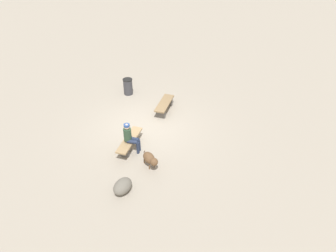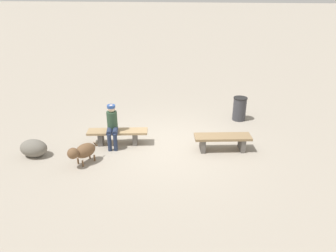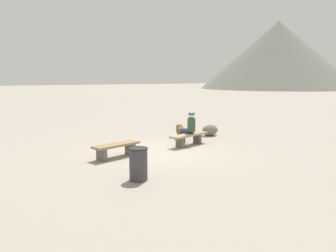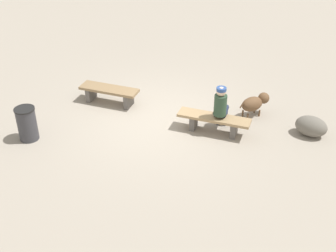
{
  "view_description": "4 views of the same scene",
  "coord_description": "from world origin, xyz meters",
  "px_view_note": "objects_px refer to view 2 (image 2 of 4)",
  "views": [
    {
      "loc": [
        9.27,
        6.16,
        7.9
      ],
      "look_at": [
        0.44,
        1.36,
        0.83
      ],
      "focal_mm": 34.46,
      "sensor_mm": 36.0,
      "label": 1
    },
    {
      "loc": [
        -1.39,
        7.95,
        4.15
      ],
      "look_at": [
        -0.12,
        0.63,
        0.87
      ],
      "focal_mm": 33.23,
      "sensor_mm": 36.0,
      "label": 2
    },
    {
      "loc": [
        -5.78,
        -8.85,
        2.46
      ],
      "look_at": [
        0.47,
        0.19,
        0.81
      ],
      "focal_mm": 34.25,
      "sensor_mm": 36.0,
      "label": 3
    },
    {
      "loc": [
        5.11,
        -7.89,
        5.67
      ],
      "look_at": [
        0.96,
        -1.09,
        0.71
      ],
      "focal_mm": 47.07,
      "sensor_mm": 36.0,
      "label": 4
    }
  ],
  "objects_px": {
    "dog": "(83,151)",
    "trash_bin": "(239,109)",
    "seated_person": "(112,123)",
    "bench_left": "(222,140)",
    "bench_right": "(118,134)",
    "boulder": "(34,148)"
  },
  "relations": [
    {
      "from": "dog",
      "to": "trash_bin",
      "type": "relative_size",
      "value": 1.0
    },
    {
      "from": "bench_left",
      "to": "seated_person",
      "type": "distance_m",
      "value": 3.12
    },
    {
      "from": "trash_bin",
      "to": "boulder",
      "type": "relative_size",
      "value": 1.08
    },
    {
      "from": "seated_person",
      "to": "trash_bin",
      "type": "distance_m",
      "value": 4.47
    },
    {
      "from": "bench_left",
      "to": "bench_right",
      "type": "xyz_separation_m",
      "value": [
        2.98,
        0.14,
        0.0
      ]
    },
    {
      "from": "dog",
      "to": "boulder",
      "type": "xyz_separation_m",
      "value": [
        1.48,
        -0.16,
        -0.13
      ]
    },
    {
      "from": "seated_person",
      "to": "trash_bin",
      "type": "relative_size",
      "value": 1.51
    },
    {
      "from": "trash_bin",
      "to": "seated_person",
      "type": "bearing_deg",
      "value": 35.64
    },
    {
      "from": "dog",
      "to": "trash_bin",
      "type": "bearing_deg",
      "value": 161.57
    },
    {
      "from": "bench_left",
      "to": "trash_bin",
      "type": "xyz_separation_m",
      "value": [
        -0.54,
        -2.34,
        0.09
      ]
    },
    {
      "from": "trash_bin",
      "to": "boulder",
      "type": "xyz_separation_m",
      "value": [
        5.53,
        3.55,
        -0.16
      ]
    },
    {
      "from": "bench_left",
      "to": "dog",
      "type": "xyz_separation_m",
      "value": [
        3.51,
        1.37,
        0.05
      ]
    },
    {
      "from": "bench_left",
      "to": "bench_right",
      "type": "distance_m",
      "value": 2.99
    },
    {
      "from": "bench_right",
      "to": "dog",
      "type": "relative_size",
      "value": 2.18
    },
    {
      "from": "seated_person",
      "to": "bench_right",
      "type": "bearing_deg",
      "value": -145.57
    },
    {
      "from": "bench_right",
      "to": "trash_bin",
      "type": "bearing_deg",
      "value": -156.34
    },
    {
      "from": "bench_right",
      "to": "seated_person",
      "type": "bearing_deg",
      "value": 38.25
    },
    {
      "from": "bench_right",
      "to": "dog",
      "type": "distance_m",
      "value": 1.34
    },
    {
      "from": "seated_person",
      "to": "dog",
      "type": "distance_m",
      "value": 1.24
    },
    {
      "from": "boulder",
      "to": "dog",
      "type": "bearing_deg",
      "value": 173.84
    },
    {
      "from": "bench_right",
      "to": "boulder",
      "type": "distance_m",
      "value": 2.27
    },
    {
      "from": "bench_left",
      "to": "trash_bin",
      "type": "relative_size",
      "value": 2.01
    }
  ]
}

